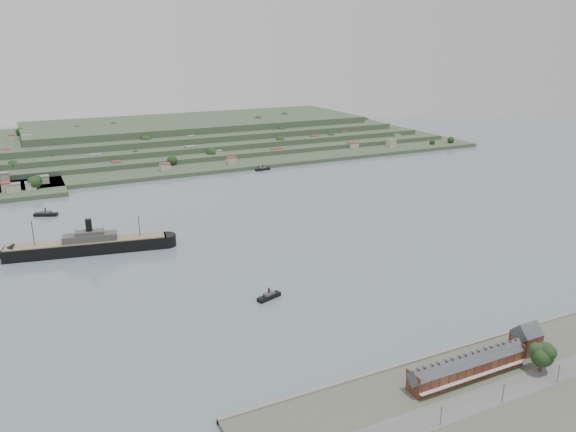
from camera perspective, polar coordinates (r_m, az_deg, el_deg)
name	(u,v)px	position (r m, az deg, el deg)	size (l,w,h in m)	color
ground	(299,247)	(377.50, 1.11, -3.19)	(1400.00, 1400.00, 0.00)	slate
near_shore	(520,398)	(244.90, 22.51, -16.68)	(220.00, 80.00, 2.60)	#4C5142
terrace_row	(467,367)	(245.80, 17.75, -14.37)	(55.60, 9.80, 11.07)	#49201A
gabled_building	(526,338)	(272.26, 23.04, -11.37)	(10.40, 10.18, 14.09)	#49201A
far_peninsula	(178,139)	(741.91, -11.09, 7.72)	(760.00, 309.00, 30.00)	#364C33
steamship	(83,246)	(388.87, -20.11, -2.88)	(113.68, 32.79, 27.44)	black
tugboat	(269,296)	(304.57, -1.94, -8.14)	(14.86, 8.08, 6.47)	black
ferry_west	(46,214)	(483.20, -23.39, 0.19)	(18.45, 12.07, 6.75)	black
ferry_east	(263,169)	(602.16, -2.58, 4.81)	(16.97, 6.67, 6.19)	black
fig_tree	(544,354)	(258.72, 24.54, -12.67)	(11.85, 10.26, 13.22)	#463120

